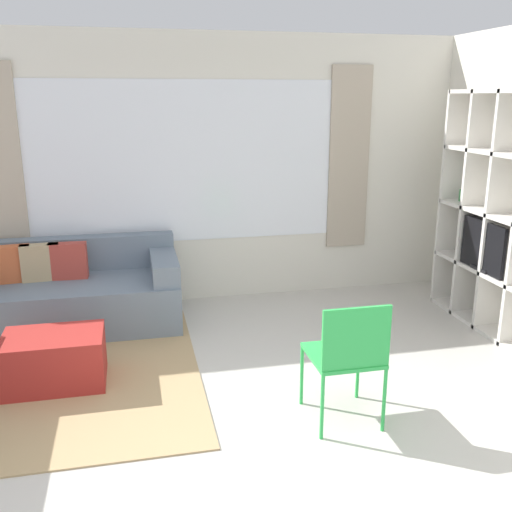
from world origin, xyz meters
The scene contains 6 objects.
ground_plane centered at (0.00, 0.00, 0.00)m, with size 16.00×16.00×0.00m, color beige.
wall_back centered at (0.00, 3.27, 1.36)m, with size 6.92×0.11×2.70m.
area_rug centered at (-1.52, 1.68, 0.01)m, with size 2.85×2.39×0.01m, color tan.
couch_main centered at (-1.12, 2.75, 0.31)m, with size 1.92×0.93×0.79m.
ottoman centered at (-1.17, 1.57, 0.20)m, with size 0.72×0.49×0.40m.
folding_chair centered at (0.76, 0.60, 0.52)m, with size 0.44×0.46×0.86m.
Camera 1 is at (-0.54, -2.53, 2.09)m, focal length 40.00 mm.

